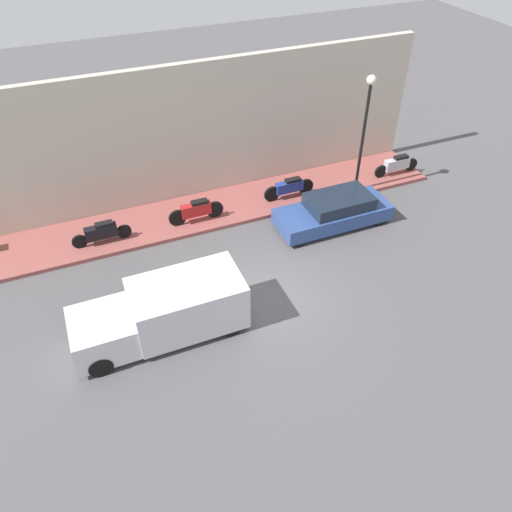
{
  "coord_description": "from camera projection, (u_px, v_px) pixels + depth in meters",
  "views": [
    {
      "loc": [
        -10.45,
        4.69,
        11.33
      ],
      "look_at": [
        1.4,
        -0.22,
        0.6
      ],
      "focal_mm": 35.0,
      "sensor_mm": 36.0,
      "label": 1
    }
  ],
  "objects": [
    {
      "name": "motorcycle_blue",
      "position": [
        289.0,
        187.0,
        20.01
      ],
      "size": [
        0.3,
        2.15,
        0.82
      ],
      "color": "navy",
      "rests_on": "sidewalk"
    },
    {
      "name": "streetlamp",
      "position": [
        366.0,
        116.0,
        18.65
      ],
      "size": [
        0.36,
        0.36,
        4.78
      ],
      "color": "black",
      "rests_on": "sidewalk"
    },
    {
      "name": "motorcycle_red",
      "position": [
        196.0,
        210.0,
        18.73
      ],
      "size": [
        0.3,
        2.13,
        0.87
      ],
      "color": "#B21E1E",
      "rests_on": "sidewalk"
    },
    {
      "name": "motorcycle_black",
      "position": [
        102.0,
        232.0,
        17.74
      ],
      "size": [
        0.3,
        2.1,
        0.82
      ],
      "color": "black",
      "rests_on": "sidewalk"
    },
    {
      "name": "ground_plane",
      "position": [
        266.0,
        298.0,
        16.05
      ],
      "size": [
        60.0,
        60.0,
        0.0
      ],
      "primitive_type": "plane",
      "color": "#514F51"
    },
    {
      "name": "parked_car",
      "position": [
        334.0,
        211.0,
        18.77
      ],
      "size": [
        1.68,
        4.35,
        1.22
      ],
      "color": "#2D4784",
      "rests_on": "ground_plane"
    },
    {
      "name": "sidewalk",
      "position": [
        213.0,
        210.0,
        19.74
      ],
      "size": [
        2.57,
        18.54,
        0.15
      ],
      "color": "#934C47",
      "rests_on": "ground_plane"
    },
    {
      "name": "scooter_silver",
      "position": [
        397.0,
        164.0,
        21.43
      ],
      "size": [
        0.3,
        2.13,
        0.83
      ],
      "color": "#B7B7BF",
      "rests_on": "sidewalk"
    },
    {
      "name": "delivery_van",
      "position": [
        163.0,
        312.0,
        14.36
      ],
      "size": [
        1.85,
        4.95,
        1.71
      ],
      "color": "silver",
      "rests_on": "ground_plane"
    },
    {
      "name": "building_facade",
      "position": [
        197.0,
        133.0,
        19.08
      ],
      "size": [
        0.3,
        18.54,
        5.4
      ],
      "color": "beige",
      "rests_on": "ground_plane"
    }
  ]
}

